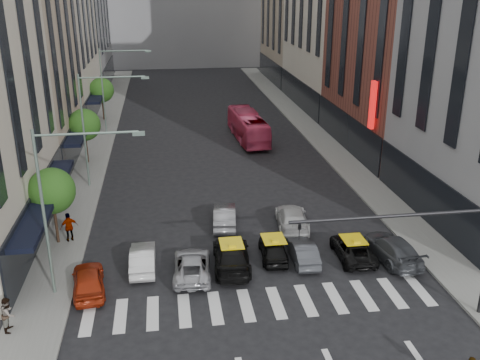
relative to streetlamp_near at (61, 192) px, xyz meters
name	(u,v)px	position (x,y,z in m)	size (l,w,h in m)	color
ground	(271,321)	(10.04, -4.00, -5.90)	(160.00, 160.00, 0.00)	black
sidewalk_left	(96,150)	(-1.46, 26.00, -5.83)	(3.00, 96.00, 0.15)	slate
sidewalk_right	(322,140)	(21.54, 26.00, -5.83)	(3.00, 96.00, 0.15)	slate
building_left_b	(15,27)	(-6.96, 24.00, 6.10)	(8.00, 16.00, 24.00)	tan
building_right_b	(396,12)	(27.04, 23.00, 7.10)	(8.00, 18.00, 26.00)	brown
tree_near	(52,191)	(-1.76, 6.00, -2.25)	(2.88, 2.88, 4.95)	black
tree_mid	(84,125)	(-1.76, 22.00, -2.25)	(2.88, 2.88, 4.95)	black
tree_far	(101,90)	(-1.76, 38.00, -2.25)	(2.88, 2.88, 4.95)	black
streetlamp_near	(61,192)	(0.00, 0.00, 0.00)	(5.38, 0.25, 9.00)	gray
streetlamp_mid	(95,116)	(0.00, 16.00, 0.00)	(5.38, 0.25, 9.00)	gray
streetlamp_far	(111,80)	(0.00, 32.00, 0.00)	(5.38, 0.25, 9.00)	gray
traffic_signal	(438,239)	(17.74, -5.00, -1.43)	(10.10, 0.20, 6.00)	black
liberty_sign	(373,105)	(22.64, 16.00, 0.10)	(0.30, 0.70, 4.00)	red
car_red	(88,280)	(0.84, 0.02, -5.20)	(1.66, 4.12, 1.41)	#9C260E
car_white_front	(143,258)	(3.68, 2.10, -5.24)	(1.42, 4.06, 1.34)	silver
car_silver	(192,265)	(6.47, 0.94, -5.27)	(2.09, 4.53, 1.26)	#AAA9AF
taxi_left	(231,255)	(8.82, 1.56, -5.15)	(2.10, 5.17, 1.50)	black
taxi_center	(273,249)	(11.44, 2.18, -5.26)	(1.53, 3.80, 1.29)	black
car_grey_mid	(303,252)	(13.13, 1.58, -5.27)	(1.34, 3.84, 1.27)	#3D3F44
taxi_right	(353,249)	(16.22, 1.56, -5.30)	(2.00, 4.35, 1.21)	black
car_grey_curb	(392,248)	(18.48, 1.04, -5.18)	(2.03, 5.00, 1.45)	#414449
car_row2_left	(224,216)	(9.08, 7.25, -5.21)	(1.48, 4.24, 1.40)	gray
car_row2_right	(292,218)	(13.54, 6.14, -5.18)	(2.01, 4.96, 1.44)	beige
bus	(248,126)	(13.95, 27.51, -4.45)	(2.44, 10.42, 2.90)	#E6436E
rider	(471,359)	(16.91, -10.07, -4.15)	(0.58, 0.38, 1.60)	gray
pedestrian_near	(8,314)	(-2.46, -3.10, -4.88)	(0.85, 0.66, 1.75)	gray
pedestrian_far	(69,227)	(-1.00, 6.07, -4.80)	(1.12, 0.47, 1.92)	gray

